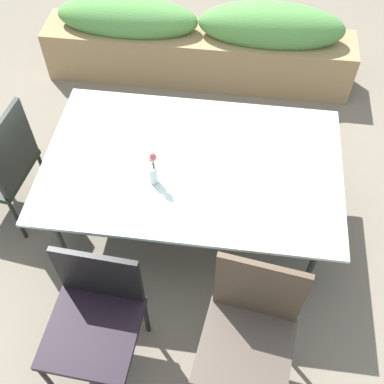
{
  "coord_description": "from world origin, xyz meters",
  "views": [
    {
      "loc": [
        0.29,
        -1.86,
        2.93
      ],
      "look_at": [
        0.05,
        0.03,
        0.41
      ],
      "focal_mm": 44.59,
      "sensor_mm": 36.0,
      "label": 1
    }
  ],
  "objects": [
    {
      "name": "chair_end_left",
      "position": [
        -1.23,
        0.02,
        0.52
      ],
      "size": [
        0.52,
        0.52,
        0.94
      ],
      "rotation": [
        0.0,
        0.0,
        1.45
      ],
      "color": "black",
      "rests_on": "ground"
    },
    {
      "name": "flower_vase",
      "position": [
        -0.15,
        -0.15,
        0.84
      ],
      "size": [
        0.05,
        0.05,
        0.27
      ],
      "color": "silver",
      "rests_on": "dining_table"
    },
    {
      "name": "ground_plane",
      "position": [
        0.0,
        0.0,
        0.0
      ],
      "size": [
        12.0,
        12.0,
        0.0
      ],
      "primitive_type": "plane",
      "color": "#756B5B"
    },
    {
      "name": "chair_near_right",
      "position": [
        0.47,
        -0.91,
        0.54
      ],
      "size": [
        0.54,
        0.54,
        0.97
      ],
      "rotation": [
        0.0,
        0.0,
        3.0
      ],
      "color": "#4B3F37",
      "rests_on": "ground"
    },
    {
      "name": "dining_table",
      "position": [
        0.05,
        0.03,
        0.67
      ],
      "size": [
        1.83,
        1.15,
        0.71
      ],
      "color": "#B2C6C1",
      "rests_on": "ground"
    },
    {
      "name": "planter_box",
      "position": [
        -0.1,
        1.71,
        0.37
      ],
      "size": [
        2.73,
        0.45,
        0.79
      ],
      "color": "#9E7F56",
      "rests_on": "ground"
    },
    {
      "name": "chair_near_left",
      "position": [
        -0.36,
        -0.91,
        0.49
      ],
      "size": [
        0.52,
        0.52,
        0.86
      ],
      "rotation": [
        0.0,
        0.0,
        3.08
      ],
      "color": "black",
      "rests_on": "ground"
    }
  ]
}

